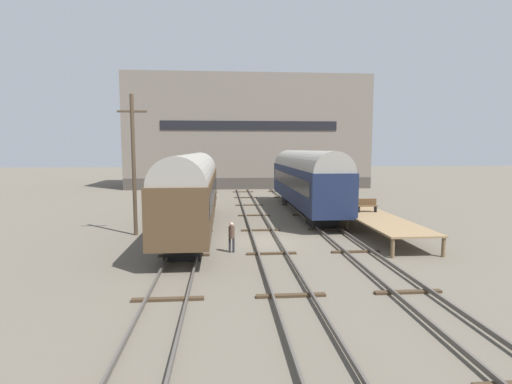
# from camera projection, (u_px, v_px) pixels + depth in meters

# --- Properties ---
(ground_plane) EXTENTS (200.00, 200.00, 0.00)m
(ground_plane) POSITION_uv_depth(u_px,v_px,m) (265.00, 241.00, 23.69)
(ground_plane) COLOR #60594C
(track_left) EXTENTS (2.60, 60.00, 0.26)m
(track_left) POSITION_uv_depth(u_px,v_px,m) (189.00, 240.00, 23.31)
(track_left) COLOR #4C4742
(track_left) RESTS_ON ground
(track_middle) EXTENTS (2.60, 60.00, 0.26)m
(track_middle) POSITION_uv_depth(u_px,v_px,m) (265.00, 239.00, 23.67)
(track_middle) COLOR #4C4742
(track_middle) RESTS_ON ground
(track_right) EXTENTS (2.60, 60.00, 0.26)m
(track_right) POSITION_uv_depth(u_px,v_px,m) (340.00, 237.00, 24.04)
(track_right) COLOR #4C4742
(track_right) RESTS_ON ground
(train_car_brown) EXTENTS (2.85, 18.92, 5.14)m
(train_car_brown) POSITION_uv_depth(u_px,v_px,m) (192.00, 187.00, 26.28)
(train_car_brown) COLOR black
(train_car_brown) RESTS_ON ground
(train_car_navy) EXTENTS (2.98, 18.73, 5.32)m
(train_car_navy) POSITION_uv_depth(u_px,v_px,m) (305.00, 177.00, 34.02)
(train_car_navy) COLOR black
(train_car_navy) RESTS_ON ground
(station_platform) EXTENTS (2.96, 15.17, 1.10)m
(station_platform) POSITION_uv_depth(u_px,v_px,m) (366.00, 214.00, 27.39)
(station_platform) COLOR #8C704C
(station_platform) RESTS_ON ground
(bench) EXTENTS (1.40, 0.40, 0.91)m
(bench) POSITION_uv_depth(u_px,v_px,m) (367.00, 205.00, 27.69)
(bench) COLOR brown
(bench) RESTS_ON station_platform
(person_worker) EXTENTS (0.32, 0.32, 1.62)m
(person_worker) POSITION_uv_depth(u_px,v_px,m) (232.00, 234.00, 21.02)
(person_worker) COLOR #282833
(person_worker) RESTS_ON ground
(utility_pole) EXTENTS (1.80, 0.24, 8.81)m
(utility_pole) POSITION_uv_depth(u_px,v_px,m) (134.00, 163.00, 24.89)
(utility_pole) COLOR #473828
(utility_pole) RESTS_ON ground
(warehouse_building) EXTENTS (33.69, 11.59, 15.57)m
(warehouse_building) POSITION_uv_depth(u_px,v_px,m) (247.00, 133.00, 58.97)
(warehouse_building) COLOR #46403A
(warehouse_building) RESTS_ON ground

